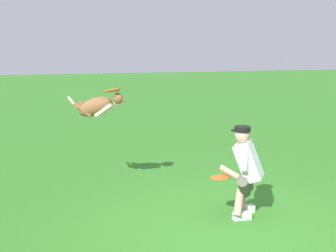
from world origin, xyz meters
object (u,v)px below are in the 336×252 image
person (246,169)px  frisbee_flying (113,90)px  dog (98,106)px  frisbee_held (220,177)px

person → frisbee_flying: size_ratio=5.19×
dog → frisbee_held: size_ratio=3.48×
person → frisbee_flying: (1.66, -1.49, 0.98)m
person → frisbee_held: person is taller
person → dog: dog is taller
frisbee_flying → frisbee_held: 2.25m
dog → frisbee_held: dog is taller
person → dog: bearing=-6.8°
dog → frisbee_flying: size_ratio=3.79×
person → frisbee_flying: bearing=-7.6°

